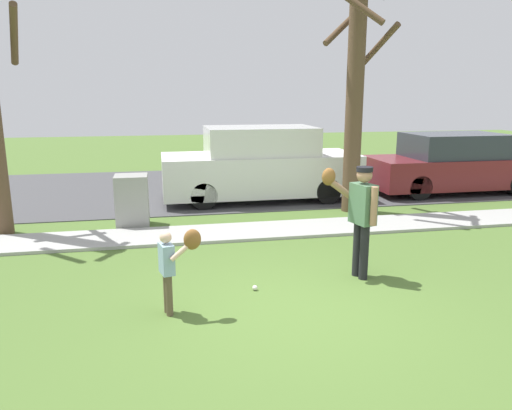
{
  "coord_description": "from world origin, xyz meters",
  "views": [
    {
      "loc": [
        -1.63,
        -5.65,
        2.73
      ],
      "look_at": [
        -0.16,
        1.74,
        1.0
      ],
      "focal_mm": 34.26,
      "sensor_mm": 36.0,
      "label": 1
    }
  ],
  "objects": [
    {
      "name": "street_tree_near",
      "position": [
        2.77,
        4.99,
        3.02
      ],
      "size": [
        1.85,
        1.89,
        5.71
      ],
      "color": "brown",
      "rests_on": "ground"
    },
    {
      "name": "person_adult",
      "position": [
        1.24,
        0.91,
        1.06
      ],
      "size": [
        0.78,
        0.59,
        1.69
      ],
      "rotation": [
        0.0,
        0.0,
        -2.9
      ],
      "color": "black",
      "rests_on": "ground"
    },
    {
      "name": "ground_plane",
      "position": [
        0.0,
        3.5,
        0.0
      ],
      "size": [
        48.0,
        48.0,
        0.0
      ],
      "primitive_type": "plane",
      "color": "#4C6B2D"
    },
    {
      "name": "baseball",
      "position": [
        -0.38,
        0.7,
        0.04
      ],
      "size": [
        0.07,
        0.07,
        0.07
      ],
      "primitive_type": "sphere",
      "color": "white",
      "rests_on": "ground"
    },
    {
      "name": "road_surface",
      "position": [
        0.0,
        8.6,
        0.01
      ],
      "size": [
        36.0,
        6.8,
        0.02
      ],
      "primitive_type": "cube",
      "color": "#424244",
      "rests_on": "ground"
    },
    {
      "name": "sidewalk_strip",
      "position": [
        0.0,
        3.6,
        0.03
      ],
      "size": [
        36.0,
        1.2,
        0.06
      ],
      "primitive_type": "cube",
      "color": "#A3A39E",
      "rests_on": "ground"
    },
    {
      "name": "person_child",
      "position": [
        -1.52,
        0.16,
        0.72
      ],
      "size": [
        0.55,
        0.38,
        1.12
      ],
      "rotation": [
        0.0,
        0.0,
        0.25
      ],
      "color": "brown",
      "rests_on": "ground"
    },
    {
      "name": "parked_suv_maroon",
      "position": [
        6.41,
        6.55,
        0.79
      ],
      "size": [
        4.7,
        1.9,
        1.63
      ],
      "rotation": [
        0.0,
        0.0,
        3.14
      ],
      "color": "maroon",
      "rests_on": "road_surface"
    },
    {
      "name": "utility_cabinet",
      "position": [
        -2.22,
        4.58,
        0.54
      ],
      "size": [
        0.67,
        0.63,
        1.08
      ],
      "primitive_type": "cube",
      "color": "gray",
      "rests_on": "ground"
    },
    {
      "name": "parked_van_white",
      "position": [
        0.92,
        6.61,
        0.9
      ],
      "size": [
        5.0,
        1.95,
        1.88
      ],
      "rotation": [
        0.0,
        0.0,
        3.14
      ],
      "color": "silver",
      "rests_on": "road_surface"
    }
  ]
}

